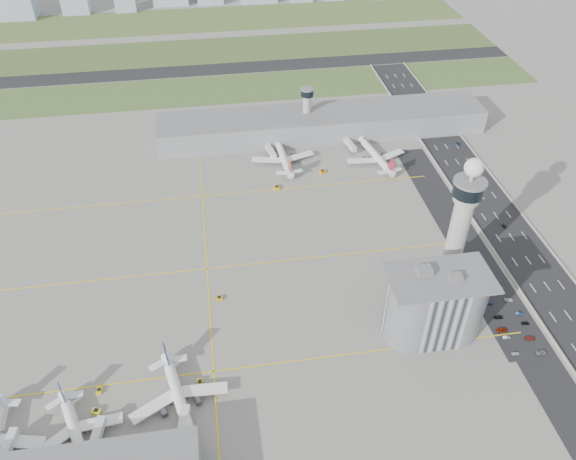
{
  "coord_description": "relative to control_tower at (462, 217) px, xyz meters",
  "views": [
    {
      "loc": [
        -31.72,
        -169.39,
        184.68
      ],
      "look_at": [
        0.0,
        35.0,
        15.0
      ],
      "focal_mm": 35.0,
      "sensor_mm": 36.0,
      "label": 1
    }
  ],
  "objects": [
    {
      "name": "ground",
      "position": [
        -72.0,
        -8.0,
        -35.04
      ],
      "size": [
        1000.0,
        1000.0,
        0.0
      ],
      "primitive_type": "plane",
      "color": "gray"
    },
    {
      "name": "grass_strip_0",
      "position": [
        -92.0,
        217.0,
        -35.0
      ],
      "size": [
        480.0,
        50.0,
        0.08
      ],
      "primitive_type": "cube",
      "color": "#3C5427",
      "rests_on": "ground"
    },
    {
      "name": "grass_strip_1",
      "position": [
        -92.0,
        292.0,
        -35.0
      ],
      "size": [
        480.0,
        60.0,
        0.08
      ],
      "primitive_type": "cube",
      "color": "#3A5327",
      "rests_on": "ground"
    },
    {
      "name": "grass_strip_2",
      "position": [
        -92.0,
        372.0,
        -35.0
      ],
      "size": [
        480.0,
        70.0,
        0.08
      ],
      "primitive_type": "cube",
      "color": "#435829",
      "rests_on": "ground"
    },
    {
      "name": "runway",
      "position": [
        -92.0,
        254.0,
        -34.98
      ],
      "size": [
        480.0,
        22.0,
        0.1
      ],
      "primitive_type": "cube",
      "color": "black",
      "rests_on": "ground"
    },
    {
      "name": "highway",
      "position": [
        43.0,
        -8.0,
        -34.99
      ],
      "size": [
        28.0,
        500.0,
        0.1
      ],
      "primitive_type": "cube",
      "color": "black",
      "rests_on": "ground"
    },
    {
      "name": "barrier_left",
      "position": [
        29.0,
        -8.0,
        -34.44
      ],
      "size": [
        0.6,
        500.0,
        1.2
      ],
      "primitive_type": "cube",
      "color": "#9E9E99",
      "rests_on": "ground"
    },
    {
      "name": "barrier_right",
      "position": [
        57.0,
        -8.0,
        -34.44
      ],
      "size": [
        0.6,
        500.0,
        1.2
      ],
      "primitive_type": "cube",
      "color": "#9E9E99",
      "rests_on": "ground"
    },
    {
      "name": "landside_road",
      "position": [
        18.0,
        -18.0,
        -35.0
      ],
      "size": [
        18.0,
        260.0,
        0.08
      ],
      "primitive_type": "cube",
      "color": "black",
      "rests_on": "ground"
    },
    {
      "name": "parking_lot",
      "position": [
        16.0,
        -30.0,
        -34.99
      ],
      "size": [
        20.0,
        44.0,
        0.1
      ],
      "primitive_type": "cube",
      "color": "black",
      "rests_on": "ground"
    },
    {
      "name": "taxiway_line_h_0",
      "position": [
        -112.0,
        -38.0,
        -35.04
      ],
      "size": [
        260.0,
        0.6,
        0.01
      ],
      "primitive_type": "cube",
      "color": "yellow",
      "rests_on": "ground"
    },
    {
      "name": "taxiway_line_h_1",
      "position": [
        -112.0,
        22.0,
        -35.04
      ],
      "size": [
        260.0,
        0.6,
        0.01
      ],
      "primitive_type": "cube",
      "color": "yellow",
      "rests_on": "ground"
    },
    {
      "name": "taxiway_line_h_2",
      "position": [
        -112.0,
        82.0,
        -35.04
      ],
      "size": [
        260.0,
        0.6,
        0.01
      ],
      "primitive_type": "cube",
      "color": "yellow",
      "rests_on": "ground"
    },
    {
      "name": "taxiway_line_v",
      "position": [
        -112.0,
        22.0,
        -35.04
      ],
      "size": [
        0.6,
        260.0,
        0.01
      ],
      "primitive_type": "cube",
      "color": "yellow",
      "rests_on": "ground"
    },
    {
      "name": "control_tower",
      "position": [
        0.0,
        0.0,
        0.0
      ],
      "size": [
        14.0,
        14.0,
        64.5
      ],
      "color": "#ADAAA5",
      "rests_on": "ground"
    },
    {
      "name": "secondary_tower",
      "position": [
        -42.0,
        142.0,
        -16.24
      ],
      "size": [
        8.6,
        8.6,
        31.9
      ],
      "color": "#ADAAA5",
      "rests_on": "ground"
    },
    {
      "name": "admin_building",
      "position": [
        -20.01,
        -30.0,
        -19.74
      ],
      "size": [
        42.0,
        24.0,
        33.5
      ],
      "color": "#B2B2B7",
      "rests_on": "ground"
    },
    {
      "name": "terminal_pier",
      "position": [
        -32.0,
        140.0,
        -27.14
      ],
      "size": [
        210.0,
        32.0,
        15.8
      ],
      "color": "gray",
      "rests_on": "ground"
    },
    {
      "name": "airplane_near_b",
      "position": [
        -161.19,
        -60.56,
        -29.44
      ],
      "size": [
        46.27,
        49.66,
        11.2
      ],
      "primitive_type": null,
      "rotation": [
        0.0,
        0.0,
        -1.2
      ],
      "color": "white",
      "rests_on": "ground"
    },
    {
      "name": "airplane_near_c",
      "position": [
        -124.99,
        -52.01,
        -28.82
      ],
      "size": [
        47.27,
        52.16,
        12.45
      ],
      "primitive_type": null,
      "rotation": [
        0.0,
        0.0,
        -1.33
      ],
      "color": "white",
      "rests_on": "ground"
    },
    {
      "name": "airplane_far_a",
      "position": [
        -62.14,
        111.89,
        -28.64
      ],
      "size": [
        41.39,
        47.84,
        12.8
      ],
      "primitive_type": null,
      "rotation": [
        0.0,
        0.0,
        1.63
      ],
      "color": "white",
      "rests_on": "ground"
    },
    {
      "name": "airplane_far_b",
      "position": [
        -6.19,
        103.4,
        -28.82
      ],
      "size": [
        45.06,
        50.43,
        12.44
      ],
      "primitive_type": null,
      "rotation": [
        0.0,
        0.0,
        1.75
      ],
      "color": "white",
      "rests_on": "ground"
    },
    {
      "name": "jet_bridge_near_1",
      "position": [
        -155.0,
        -69.0,
        -32.19
      ],
      "size": [
        5.39,
        14.31,
        5.7
      ],
      "primitive_type": null,
      "rotation": [
        0.0,
        0.0,
        1.4
      ],
      "color": "silver",
      "rests_on": "ground"
    },
    {
      "name": "jet_bridge_near_2",
      "position": [
        -125.0,
        -69.0,
        -32.19
      ],
      "size": [
        5.39,
        14.31,
        5.7
      ],
      "primitive_type": null,
      "rotation": [
        0.0,
        0.0,
        1.4
      ],
      "color": "silver",
      "rests_on": "ground"
    },
    {
      "name": "jet_bridge_far_0",
      "position": [
        -70.0,
        124.0,
        -32.19
      ],
      "size": [
        5.39,
        14.31,
        5.7
      ],
      "primitive_type": null,
      "rotation": [
        0.0,
        0.0,
        -1.4
      ],
      "color": "silver",
      "rests_on": "ground"
    },
    {
      "name": "jet_bridge_far_1",
      "position": [
        -20.0,
        124.0,
        -32.19
      ],
      "size": [
        5.39,
        14.31,
        5.7
      ],
      "primitive_type": null,
      "rotation": [
        0.0,
        0.0,
        -1.4
      ],
      "color": "silver",
      "rests_on": "ground"
    },
    {
      "name": "tug_0",
      "position": [
        -155.79,
        -40.69,
        -34.24
      ],
      "size": [
        2.36,
        3.05,
        1.6
      ],
      "primitive_type": null,
      "rotation": [
        0.0,
        0.0,
        -0.18
      ],
      "color": "yellow",
      "rests_on": "ground"
    },
    {
      "name": "tug_1",
      "position": [
        -155.98,
        -49.89,
        -34.09
      ],
      "size": [
        3.86,
        3.28,
        1.9
      ],
      "primitive_type": null,
      "rotation": [
        0.0,
        0.0,
        -1.94
      ],
      "color": "yellow",
      "rests_on": "ground"
    },
    {
      "name": "tug_2",
      "position": [
        -117.49,
        -42.99,
        -34.11
      ],
      "size": [
        2.31,
        3.27,
        1.86
      ],
      "primitive_type": null,
      "rotation": [
        0.0,
        0.0,
        3.11
      ],
      "color": "#D8B304",
      "rests_on": "ground"
    },
    {
      "name": "tug_3",
      "position": [
        -107.44,
        1.03,
        -34.19
      ],
      "size": [
        2.96,
        2.07,
        1.7
      ],
      "primitive_type": null,
      "rotation": [
        0.0,
        0.0,
        1.59
      ],
      "color": "#CF9808",
      "rests_on": "ground"
    },
    {
      "name": "tug_4",
      "position": [
        -69.92,
        82.57,
        -33.99
      ],
      "size": [
        2.84,
        3.85,
        2.1
      ],
      "primitive_type": null,
      "rotation": [
        0.0,
        0.0,
        -3.04
      ],
      "color": "gold",
      "rests_on": "ground"
    },
    {
      "name": "tug_5",
      "position": [
        -40.84,
        94.68,
        -34.05
      ],
      "size": [
        4.05,
        3.53,
        1.97
      ],
      "primitive_type": null,
      "rotation": [
        0.0,
        0.0,
        -1.15
      ],
      "color": "#ED9501",
      "rests_on": "ground"
    },
    {
      "name": "car_lot_0",
      "position": [
        10.4,
        -48.43,
        -34.48
      ],
      "size": [
        3.35,
        1.44,
        1.13
      ],
      "primitive_type": "imported",
      "rotation": [
        0.0,
        0.0,
        1.6
      ],
      "color": "silver",
      "rests_on": "ground"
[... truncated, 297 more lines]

